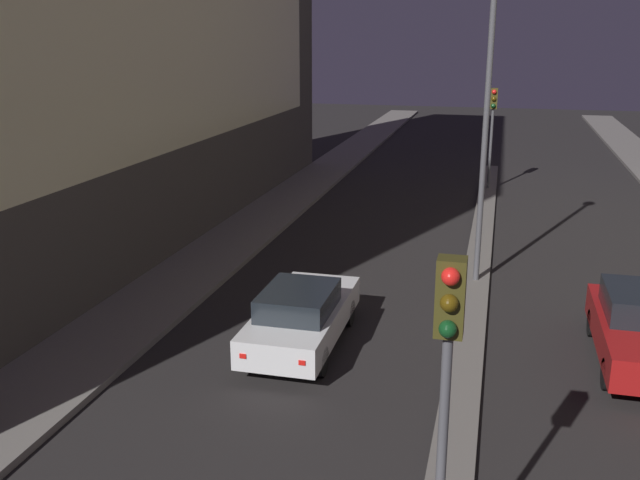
# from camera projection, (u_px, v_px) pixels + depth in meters

# --- Properties ---
(median_strip) EXTENTS (0.76, 32.60, 0.12)m
(median_strip) POSITION_uv_depth(u_px,v_px,m) (479.00, 257.00, 22.59)
(median_strip) COLOR #66605B
(median_strip) RESTS_ON ground
(traffic_light_near) EXTENTS (0.32, 0.42, 4.45)m
(traffic_light_near) POSITION_uv_depth(u_px,v_px,m) (447.00, 359.00, 7.95)
(traffic_light_near) COLOR #4C4C51
(traffic_light_near) RESTS_ON median_strip
(traffic_light_mid) EXTENTS (0.32, 0.42, 4.45)m
(traffic_light_mid) POSITION_uv_depth(u_px,v_px,m) (493.00, 115.00, 31.45)
(traffic_light_mid) COLOR #4C4C51
(traffic_light_mid) RESTS_ON median_strip
(street_lamp) EXTENTS (0.47, 0.47, 8.47)m
(street_lamp) POSITION_uv_depth(u_px,v_px,m) (488.00, 86.00, 18.84)
(street_lamp) COLOR #4C4C51
(street_lamp) RESTS_ON median_strip
(car_left_lane) EXTENTS (1.76, 4.49, 1.47)m
(car_left_lane) POSITION_uv_depth(u_px,v_px,m) (302.00, 315.00, 16.10)
(car_left_lane) COLOR silver
(car_left_lane) RESTS_ON ground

